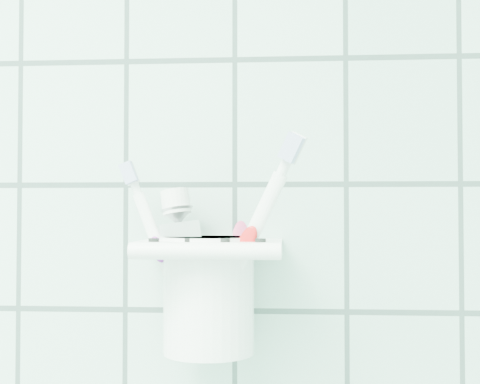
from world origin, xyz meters
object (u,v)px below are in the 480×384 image
(cup, at_px, (209,290))
(toothbrush_orange, at_px, (201,228))
(toothbrush_pink, at_px, (195,244))
(holder_bracket, at_px, (212,250))
(toothpaste_tube, at_px, (195,253))
(toothbrush_blue, at_px, (224,229))

(cup, distance_m, toothbrush_orange, 0.06)
(cup, xyz_separation_m, toothbrush_pink, (-0.01, 0.00, 0.04))
(toothbrush_pink, bearing_deg, holder_bracket, -19.46)
(holder_bracket, bearing_deg, toothpaste_tube, -177.58)
(toothbrush_orange, bearing_deg, toothpaste_tube, 172.66)
(toothbrush_pink, bearing_deg, cup, -7.46)
(toothbrush_pink, relative_size, toothbrush_blue, 0.87)
(toothbrush_blue, bearing_deg, cup, 164.14)
(cup, distance_m, toothpaste_tube, 0.04)
(toothbrush_blue, bearing_deg, holder_bracket, -176.27)
(toothbrush_pink, height_order, toothpaste_tube, toothbrush_pink)
(toothbrush_pink, xyz_separation_m, toothbrush_orange, (0.01, -0.01, 0.02))
(toothbrush_pink, height_order, toothbrush_blue, toothbrush_blue)
(cup, height_order, toothpaste_tube, toothpaste_tube)
(toothbrush_pink, xyz_separation_m, toothbrush_blue, (0.03, -0.00, 0.01))
(toothbrush_orange, xyz_separation_m, toothpaste_tube, (-0.01, 0.00, -0.02))
(toothpaste_tube, bearing_deg, cup, 7.16)
(holder_bracket, xyz_separation_m, toothbrush_pink, (-0.02, 0.01, 0.00))
(holder_bracket, distance_m, toothbrush_orange, 0.02)
(holder_bracket, xyz_separation_m, toothbrush_blue, (0.01, 0.00, 0.02))
(cup, xyz_separation_m, toothbrush_blue, (0.01, -0.00, 0.06))
(holder_bracket, height_order, toothbrush_pink, toothbrush_pink)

